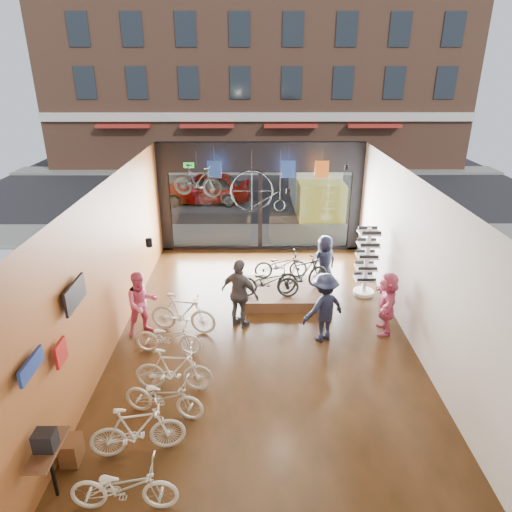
{
  "coord_description": "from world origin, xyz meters",
  "views": [
    {
      "loc": [
        -0.24,
        -9.36,
        6.12
      ],
      "look_at": [
        -0.18,
        1.4,
        1.62
      ],
      "focal_mm": 32.0,
      "sensor_mm": 36.0,
      "label": 1
    }
  ],
  "objects_px": {
    "floor_bike_0": "(124,487)",
    "display_bike_mid": "(303,274)",
    "hung_bike": "(197,180)",
    "sunglasses_rack": "(366,262)",
    "street_car": "(205,188)",
    "customer_2": "(240,294)",
    "customer_3": "(324,308)",
    "floor_bike_5": "(183,313)",
    "display_bike_left": "(267,281)",
    "display_platform": "(286,293)",
    "penny_farthing": "(261,193)",
    "floor_bike_2": "(164,397)",
    "floor_bike_1": "(137,430)",
    "customer_4": "(324,262)",
    "customer_5": "(387,303)",
    "floor_bike_3": "(174,370)",
    "floor_bike_4": "(168,337)",
    "customer_1": "(142,303)",
    "display_bike_right": "(281,265)",
    "box_truck": "(316,183)"
  },
  "relations": [
    {
      "from": "floor_bike_0",
      "to": "display_bike_mid",
      "type": "height_order",
      "value": "display_bike_mid"
    },
    {
      "from": "display_bike_mid",
      "to": "hung_bike",
      "type": "height_order",
      "value": "hung_bike"
    },
    {
      "from": "display_bike_mid",
      "to": "sunglasses_rack",
      "type": "xyz_separation_m",
      "value": [
        1.83,
        0.35,
        0.21
      ]
    },
    {
      "from": "street_car",
      "to": "customer_2",
      "type": "distance_m",
      "value": 11.49
    },
    {
      "from": "sunglasses_rack",
      "to": "customer_3",
      "type": "bearing_deg",
      "value": -129.29
    },
    {
      "from": "floor_bike_5",
      "to": "display_bike_left",
      "type": "relative_size",
      "value": 0.99
    },
    {
      "from": "display_platform",
      "to": "customer_2",
      "type": "height_order",
      "value": "customer_2"
    },
    {
      "from": "customer_3",
      "to": "penny_farthing",
      "type": "xyz_separation_m",
      "value": [
        -1.43,
        4.34,
        1.64
      ]
    },
    {
      "from": "floor_bike_2",
      "to": "display_platform",
      "type": "distance_m",
      "value": 5.39
    },
    {
      "from": "penny_farthing",
      "to": "display_platform",
      "type": "bearing_deg",
      "value": -72.23
    },
    {
      "from": "customer_3",
      "to": "hung_bike",
      "type": "relative_size",
      "value": 1.09
    },
    {
      "from": "street_car",
      "to": "floor_bike_1",
      "type": "xyz_separation_m",
      "value": [
        0.35,
        -15.43,
        -0.25
      ]
    },
    {
      "from": "customer_3",
      "to": "sunglasses_rack",
      "type": "height_order",
      "value": "sunglasses_rack"
    },
    {
      "from": "display_bike_left",
      "to": "floor_bike_1",
      "type": "bearing_deg",
      "value": 157.72
    },
    {
      "from": "customer_4",
      "to": "penny_farthing",
      "type": "xyz_separation_m",
      "value": [
        -1.85,
        1.52,
        1.69
      ]
    },
    {
      "from": "customer_4",
      "to": "customer_5",
      "type": "height_order",
      "value": "customer_4"
    },
    {
      "from": "floor_bike_3",
      "to": "display_platform",
      "type": "height_order",
      "value": "floor_bike_3"
    },
    {
      "from": "floor_bike_2",
      "to": "customer_2",
      "type": "height_order",
      "value": "customer_2"
    },
    {
      "from": "street_car",
      "to": "customer_5",
      "type": "xyz_separation_m",
      "value": [
        5.55,
        -11.61,
        0.06
      ]
    },
    {
      "from": "sunglasses_rack",
      "to": "floor_bike_3",
      "type": "bearing_deg",
      "value": -145.0
    },
    {
      "from": "sunglasses_rack",
      "to": "customer_2",
      "type": "bearing_deg",
      "value": -160.19
    },
    {
      "from": "penny_farthing",
      "to": "customer_5",
      "type": "bearing_deg",
      "value": -52.93
    },
    {
      "from": "floor_bike_1",
      "to": "hung_bike",
      "type": "relative_size",
      "value": 1.01
    },
    {
      "from": "display_bike_mid",
      "to": "penny_farthing",
      "type": "xyz_separation_m",
      "value": [
        -1.14,
        2.33,
        1.7
      ]
    },
    {
      "from": "floor_bike_1",
      "to": "display_platform",
      "type": "bearing_deg",
      "value": -38.45
    },
    {
      "from": "customer_5",
      "to": "floor_bike_5",
      "type": "bearing_deg",
      "value": -79.6
    },
    {
      "from": "floor_bike_3",
      "to": "hung_bike",
      "type": "xyz_separation_m",
      "value": [
        -0.09,
        6.0,
        2.45
      ]
    },
    {
      "from": "display_platform",
      "to": "sunglasses_rack",
      "type": "height_order",
      "value": "sunglasses_rack"
    },
    {
      "from": "street_car",
      "to": "floor_bike_5",
      "type": "relative_size",
      "value": 2.55
    },
    {
      "from": "customer_3",
      "to": "hung_bike",
      "type": "xyz_separation_m",
      "value": [
        -3.35,
        4.15,
        2.06
      ]
    },
    {
      "from": "floor_bike_4",
      "to": "customer_3",
      "type": "bearing_deg",
      "value": -73.71
    },
    {
      "from": "street_car",
      "to": "hung_bike",
      "type": "xyz_separation_m",
      "value": [
        0.61,
        -7.8,
        2.19
      ]
    },
    {
      "from": "customer_1",
      "to": "customer_4",
      "type": "xyz_separation_m",
      "value": [
        4.79,
        2.49,
        -0.0
      ]
    },
    {
      "from": "floor_bike_3",
      "to": "customer_5",
      "type": "distance_m",
      "value": 5.33
    },
    {
      "from": "floor_bike_4",
      "to": "display_bike_mid",
      "type": "distance_m",
      "value": 4.19
    },
    {
      "from": "floor_bike_3",
      "to": "hung_bike",
      "type": "relative_size",
      "value": 1.01
    },
    {
      "from": "display_platform",
      "to": "display_bike_right",
      "type": "height_order",
      "value": "display_bike_right"
    },
    {
      "from": "floor_bike_5",
      "to": "customer_2",
      "type": "distance_m",
      "value": 1.48
    },
    {
      "from": "floor_bike_4",
      "to": "display_bike_mid",
      "type": "height_order",
      "value": "display_bike_mid"
    },
    {
      "from": "display_platform",
      "to": "customer_5",
      "type": "height_order",
      "value": "customer_5"
    },
    {
      "from": "display_bike_left",
      "to": "customer_5",
      "type": "height_order",
      "value": "customer_5"
    },
    {
      "from": "customer_1",
      "to": "customer_4",
      "type": "relative_size",
      "value": 1.0
    },
    {
      "from": "street_car",
      "to": "customer_1",
      "type": "bearing_deg",
      "value": -1.97
    },
    {
      "from": "customer_1",
      "to": "floor_bike_0",
      "type": "bearing_deg",
      "value": -110.78
    },
    {
      "from": "floor_bike_3",
      "to": "display_bike_left",
      "type": "bearing_deg",
      "value": -26.23
    },
    {
      "from": "customer_5",
      "to": "display_bike_right",
      "type": "bearing_deg",
      "value": -124.88
    },
    {
      "from": "box_truck",
      "to": "customer_2",
      "type": "distance_m",
      "value": 10.8
    },
    {
      "from": "display_bike_left",
      "to": "customer_1",
      "type": "xyz_separation_m",
      "value": [
        -3.08,
        -1.34,
        0.07
      ]
    },
    {
      "from": "street_car",
      "to": "penny_farthing",
      "type": "xyz_separation_m",
      "value": [
        2.53,
        -7.62,
        1.77
      ]
    },
    {
      "from": "customer_4",
      "to": "penny_farthing",
      "type": "height_order",
      "value": "penny_farthing"
    }
  ]
}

